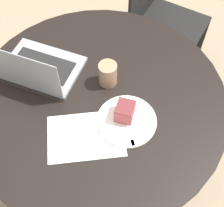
# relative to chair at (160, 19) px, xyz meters

# --- Properties ---
(ground_plane) EXTENTS (12.00, 12.00, 0.00)m
(ground_plane) POSITION_rel_chair_xyz_m (0.32, 0.81, -0.48)
(ground_plane) COLOR gray
(dining_table) EXTENTS (1.12, 1.12, 0.75)m
(dining_table) POSITION_rel_chair_xyz_m (0.32, 0.81, 0.14)
(dining_table) COLOR black
(dining_table) RESTS_ON ground_plane
(chair) EXTENTS (0.56, 0.56, 0.93)m
(chair) POSITION_rel_chair_xyz_m (0.00, 0.00, 0.00)
(chair) COLOR black
(chair) RESTS_ON ground_plane
(paper_document) EXTENTS (0.34, 0.26, 0.00)m
(paper_document) POSITION_rel_chair_xyz_m (0.36, 1.01, 0.27)
(paper_document) COLOR white
(paper_document) RESTS_ON dining_table
(plate) EXTENTS (0.25, 0.25, 0.01)m
(plate) POSITION_rel_chair_xyz_m (0.20, 0.93, 0.28)
(plate) COLOR silver
(plate) RESTS_ON dining_table
(cake_slice) EXTENTS (0.09, 0.10, 0.07)m
(cake_slice) POSITION_rel_chair_xyz_m (0.21, 0.91, 0.32)
(cake_slice) COLOR #B74C51
(cake_slice) RESTS_ON plate
(fork) EXTENTS (0.06, 0.17, 0.00)m
(fork) POSITION_rel_chair_xyz_m (0.19, 0.98, 0.29)
(fork) COLOR silver
(fork) RESTS_ON plate
(coffee_glass) EXTENTS (0.08, 0.08, 0.11)m
(coffee_glass) POSITION_rel_chair_xyz_m (0.29, 0.73, 0.33)
(coffee_glass) COLOR #997556
(coffee_glass) RESTS_ON dining_table
(laptop) EXTENTS (0.41, 0.35, 0.22)m
(laptop) POSITION_rel_chair_xyz_m (0.60, 0.70, 0.31)
(laptop) COLOR gray
(laptop) RESTS_ON dining_table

